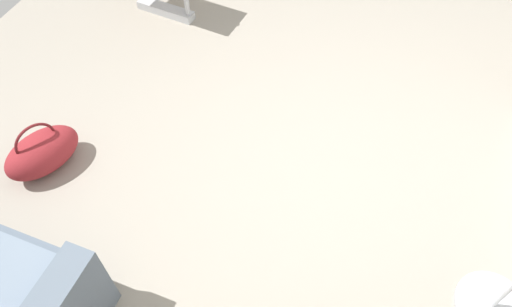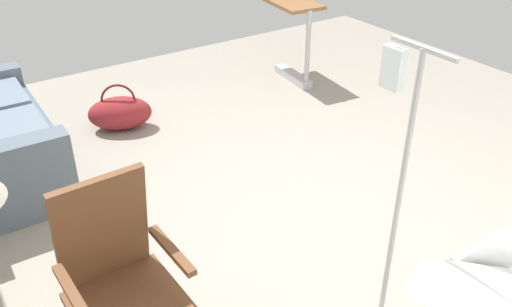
{
  "view_description": "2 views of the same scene",
  "coord_description": "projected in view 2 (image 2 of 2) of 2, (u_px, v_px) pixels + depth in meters",
  "views": [
    {
      "loc": [
        -0.29,
        2.12,
        2.83
      ],
      "look_at": [
        0.24,
        0.68,
        0.85
      ],
      "focal_mm": 33.07,
      "sensor_mm": 36.0,
      "label": 1
    },
    {
      "loc": [
        -2.41,
        2.12,
        2.3
      ],
      "look_at": [
        -0.1,
        0.56,
        0.65
      ],
      "focal_mm": 37.96,
      "sensor_mm": 36.0,
      "label": 2
    }
  ],
  "objects": [
    {
      "name": "ground_plane",
      "position": [
        312.0,
        203.0,
        3.91
      ],
      "size": [
        6.78,
        6.78,
        0.0
      ],
      "primitive_type": "plane",
      "color": "gray"
    },
    {
      "name": "rocking_chair",
      "position": [
        120.0,
        286.0,
        2.49
      ],
      "size": [
        0.77,
        0.52,
        1.05
      ],
      "color": "brown",
      "rests_on": "ground"
    },
    {
      "name": "overbed_table",
      "position": [
        292.0,
        30.0,
        5.66
      ],
      "size": [
        0.86,
        0.48,
        0.84
      ],
      "color": "#B2B5BA",
      "rests_on": "ground"
    },
    {
      "name": "duffel_bag",
      "position": [
        120.0,
        113.0,
        4.83
      ],
      "size": [
        0.51,
        0.64,
        0.43
      ],
      "color": "maroon",
      "rests_on": "ground"
    }
  ]
}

